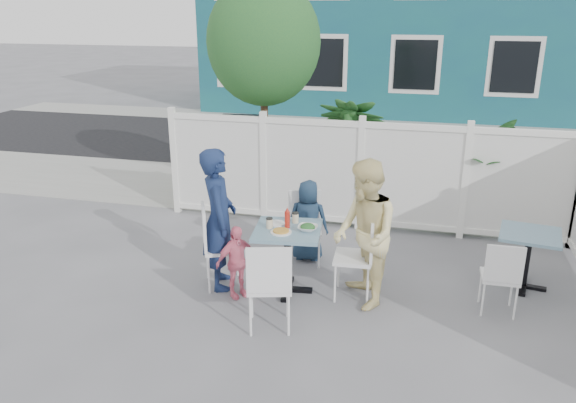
% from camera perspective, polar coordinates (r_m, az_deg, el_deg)
% --- Properties ---
extents(ground, '(80.00, 80.00, 0.00)m').
position_cam_1_polar(ground, '(6.30, 3.28, -10.51)').
color(ground, slate).
extents(near_sidewalk, '(24.00, 2.60, 0.01)m').
position_cam_1_polar(near_sidewalk, '(9.74, 7.61, 0.36)').
color(near_sidewalk, gray).
rests_on(near_sidewalk, ground).
extents(street, '(24.00, 5.00, 0.01)m').
position_cam_1_polar(street, '(13.29, 9.58, 5.32)').
color(street, black).
rests_on(street, ground).
extents(far_sidewalk, '(24.00, 1.60, 0.01)m').
position_cam_1_polar(far_sidewalk, '(16.31, 10.57, 7.81)').
color(far_sidewalk, gray).
rests_on(far_sidewalk, ground).
extents(building, '(11.00, 6.00, 6.00)m').
position_cam_1_polar(building, '(19.44, 10.36, 18.50)').
color(building, '#185167').
rests_on(building, ground).
extents(fence_back, '(5.86, 0.08, 1.60)m').
position_cam_1_polar(fence_back, '(8.17, 7.33, 2.42)').
color(fence_back, white).
rests_on(fence_back, ground).
extents(tree, '(1.80, 1.62, 3.59)m').
position_cam_1_polar(tree, '(9.08, -2.52, 15.82)').
color(tree, '#382316').
rests_on(tree, ground).
extents(utility_cabinet, '(0.71, 0.55, 1.22)m').
position_cam_1_polar(utility_cabinet, '(10.24, -4.80, 4.92)').
color(utility_cabinet, gold).
rests_on(utility_cabinet, ground).
extents(potted_shrub_a, '(1.05, 1.05, 1.85)m').
position_cam_1_polar(potted_shrub_a, '(8.83, 6.55, 4.66)').
color(potted_shrub_a, '#1D5529').
rests_on(potted_shrub_a, ground).
extents(potted_shrub_b, '(1.56, 1.69, 1.56)m').
position_cam_1_polar(potted_shrub_b, '(8.72, 17.55, 2.73)').
color(potted_shrub_b, '#1D5529').
rests_on(potted_shrub_b, ground).
extents(main_table, '(0.81, 0.81, 0.77)m').
position_cam_1_polar(main_table, '(6.33, -0.04, -4.24)').
color(main_table, '#446B82').
rests_on(main_table, ground).
extents(spare_table, '(0.75, 0.75, 0.69)m').
position_cam_1_polar(spare_table, '(7.00, 23.27, -4.12)').
color(spare_table, '#446B82').
rests_on(spare_table, ground).
extents(chair_left, '(0.58, 0.59, 0.98)m').
position_cam_1_polar(chair_left, '(6.53, -7.41, -3.91)').
color(chair_left, white).
rests_on(chair_left, ground).
extents(chair_right, '(0.45, 0.47, 0.97)m').
position_cam_1_polar(chair_right, '(6.27, 7.46, -4.96)').
color(chair_right, white).
rests_on(chair_right, ground).
extents(chair_back, '(0.50, 0.49, 0.92)m').
position_cam_1_polar(chair_back, '(7.14, 1.71, -2.06)').
color(chair_back, white).
rests_on(chair_back, ground).
extents(chair_near, '(0.54, 0.53, 0.97)m').
position_cam_1_polar(chair_near, '(5.58, -1.92, -8.05)').
color(chair_near, white).
rests_on(chair_near, ground).
extents(chair_spare, '(0.39, 0.37, 0.83)m').
position_cam_1_polar(chair_spare, '(6.31, 20.87, -6.81)').
color(chair_spare, white).
rests_on(chair_spare, ground).
extents(man, '(0.59, 0.71, 1.66)m').
position_cam_1_polar(man, '(6.44, -7.03, -1.78)').
color(man, '#17254C').
rests_on(man, ground).
extents(woman, '(0.89, 0.97, 1.63)m').
position_cam_1_polar(woman, '(6.06, 7.78, -3.34)').
color(woman, '#F3D454').
rests_on(woman, ground).
extents(boy, '(0.53, 0.36, 1.06)m').
position_cam_1_polar(boy, '(7.18, 2.05, -1.95)').
color(boy, '#1B3048').
rests_on(boy, ground).
extents(toddler, '(0.49, 0.51, 0.85)m').
position_cam_1_polar(toddler, '(6.32, -5.27, -6.12)').
color(toddler, pink).
rests_on(toddler, ground).
extents(plate_main, '(0.23, 0.23, 0.01)m').
position_cam_1_polar(plate_main, '(6.15, -0.72, -3.13)').
color(plate_main, white).
rests_on(plate_main, main_table).
extents(plate_side, '(0.20, 0.20, 0.01)m').
position_cam_1_polar(plate_side, '(6.40, -1.21, -2.23)').
color(plate_side, white).
rests_on(plate_side, main_table).
extents(salad_bowl, '(0.22, 0.22, 0.05)m').
position_cam_1_polar(salad_bowl, '(6.21, 2.02, -2.72)').
color(salad_bowl, white).
rests_on(salad_bowl, main_table).
extents(coffee_cup_a, '(0.07, 0.07, 0.11)m').
position_cam_1_polar(coffee_cup_a, '(6.26, -1.90, -2.25)').
color(coffee_cup_a, beige).
rests_on(coffee_cup_a, main_table).
extents(coffee_cup_b, '(0.07, 0.07, 0.11)m').
position_cam_1_polar(coffee_cup_b, '(6.42, 0.75, -1.70)').
color(coffee_cup_b, beige).
rests_on(coffee_cup_b, main_table).
extents(ketchup_bottle, '(0.06, 0.06, 0.19)m').
position_cam_1_polar(ketchup_bottle, '(6.26, -0.08, -1.85)').
color(ketchup_bottle, red).
rests_on(ketchup_bottle, main_table).
extents(salt_shaker, '(0.03, 0.03, 0.07)m').
position_cam_1_polar(salt_shaker, '(6.46, -0.20, -1.75)').
color(salt_shaker, white).
rests_on(salt_shaker, main_table).
extents(pepper_shaker, '(0.03, 0.03, 0.06)m').
position_cam_1_polar(pepper_shaker, '(6.50, 0.09, -1.65)').
color(pepper_shaker, black).
rests_on(pepper_shaker, main_table).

